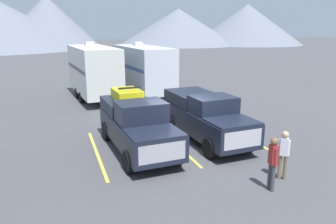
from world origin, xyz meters
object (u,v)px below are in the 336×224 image
Objects in this scene: camper_trailer_a at (94,70)px; person_b at (284,152)px; pickup_truck_a at (136,123)px; camper_trailer_b at (143,68)px; pickup_truck_b at (205,116)px; person_a at (273,160)px.

person_b is (4.35, -14.95, -1.10)m from camper_trailer_a.
pickup_truck_a is 0.68× the size of camper_trailer_b.
camper_trailer_a is at bearing 109.24° from pickup_truck_b.
pickup_truck_a is at bearing -106.72° from camper_trailer_b.
pickup_truck_b is (3.25, 0.19, -0.05)m from pickup_truck_a.
camper_trailer_a is 15.60m from person_b.
camper_trailer_a is at bearing 106.23° from person_b.
camper_trailer_b is 4.91× the size of person_b.
pickup_truck_a is 3.26m from pickup_truck_b.
pickup_truck_a reaches higher than person_b.
person_a is at bearing -57.22° from pickup_truck_a.
camper_trailer_b is (-0.02, 10.57, 0.93)m from pickup_truck_b.
camper_trailer_b is at bearing 92.79° from person_b.
pickup_truck_a is 3.31× the size of person_b.
camper_trailer_a is at bearing -177.64° from camper_trailer_b.
pickup_truck_b reaches higher than person_b.
pickup_truck_a is 11.26m from camper_trailer_b.
pickup_truck_b is at bearing -89.89° from camper_trailer_b.
camper_trailer_b reaches higher than person_a.
pickup_truck_a reaches higher than pickup_truck_b.
pickup_truck_a is 5.79m from person_a.
pickup_truck_b is at bearing -70.76° from camper_trailer_a.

